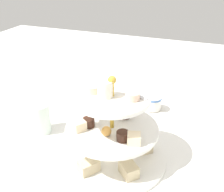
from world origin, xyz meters
name	(u,v)px	position (x,y,z in m)	size (l,w,h in m)	color
ground_plane	(112,158)	(0.00, 0.00, 0.00)	(2.40, 2.40, 0.00)	white
tiered_serving_stand	(112,136)	(0.00, 0.00, 0.07)	(0.29, 0.29, 0.24)	white
water_glass_short_left	(109,97)	(0.11, -0.25, 0.04)	(0.06, 0.06, 0.08)	silver
teacup_with_saucer	(153,104)	(-0.04, -0.29, 0.02)	(0.09, 0.09, 0.05)	white
butter_knife_right	(219,138)	(-0.26, -0.19, 0.00)	(0.17, 0.01, 0.00)	silver
water_glass_mid_back	(40,118)	(0.25, -0.04, 0.05)	(0.06, 0.06, 0.09)	silver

